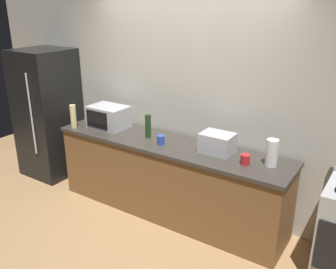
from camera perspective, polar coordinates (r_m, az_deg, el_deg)
The scene contains 11 objects.
ground_plane at distance 4.23m, azimuth -3.09°, elevation -14.41°, with size 8.00×8.00×0.00m, color #A87F51.
back_wall at distance 4.29m, azimuth 3.04°, elevation 5.98°, with size 6.40×0.10×2.70m, color beige.
counter_run at distance 4.28m, azimuth -0.00°, elevation -6.90°, with size 2.84×0.64×0.90m.
refrigerator at distance 5.44m, azimuth -18.33°, elevation 3.15°, with size 0.72×0.73×1.80m.
microwave at distance 4.63m, azimuth -9.31°, elevation 2.78°, with size 0.48×0.35×0.27m.
toaster_oven at distance 3.84m, azimuth 7.74°, elevation -1.33°, with size 0.34×0.26×0.21m, color #B7BABF.
paper_towel_roll at distance 3.63m, azimuth 15.98°, elevation -2.77°, with size 0.12×0.12×0.27m, color white.
bottle_wine at distance 4.23m, azimuth -3.15°, elevation 1.35°, with size 0.07×0.07×0.28m, color #1E3F19.
bottle_hand_soap at distance 4.70m, azimuth -14.65°, elevation 2.78°, with size 0.08×0.08×0.29m, color beige.
mug_red at distance 3.63m, azimuth 12.03°, elevation -3.86°, with size 0.09×0.09×0.10m, color red.
mug_blue at distance 4.04m, azimuth -1.13°, elevation -0.86°, with size 0.08×0.08×0.10m, color #2D4CB2.
Camera 1 is at (2.10, -2.77, 2.41)m, focal length 38.81 mm.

